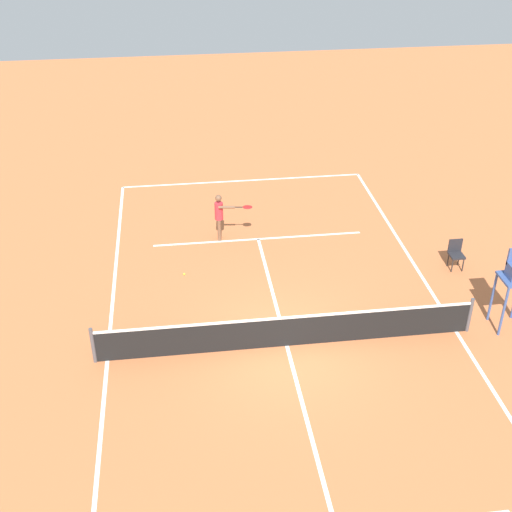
% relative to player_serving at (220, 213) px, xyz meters
% --- Properties ---
extents(ground_plane, '(60.00, 60.00, 0.00)m').
position_rel_player_serving_xyz_m(ground_plane, '(-1.25, 5.95, -0.98)').
color(ground_plane, '#C66B3D').
extents(court_lines, '(9.58, 21.12, 0.01)m').
position_rel_player_serving_xyz_m(court_lines, '(-1.25, 5.95, -0.98)').
color(court_lines, white).
rests_on(court_lines, ground).
extents(tennis_net, '(10.18, 0.10, 1.07)m').
position_rel_player_serving_xyz_m(tennis_net, '(-1.25, 5.95, -0.49)').
color(tennis_net, '#4C4C51').
rests_on(tennis_net, ground).
extents(player_serving, '(1.24, 0.68, 1.66)m').
position_rel_player_serving_xyz_m(player_serving, '(0.00, 0.00, 0.00)').
color(player_serving, brown).
rests_on(player_serving, ground).
extents(tennis_ball, '(0.07, 0.07, 0.07)m').
position_rel_player_serving_xyz_m(tennis_ball, '(1.34, 2.10, -0.95)').
color(tennis_ball, '#CCE033').
rests_on(tennis_ball, ground).
extents(courtside_chair_mid, '(0.44, 0.46, 0.95)m').
position_rel_player_serving_xyz_m(courtside_chair_mid, '(-7.17, 2.76, -0.45)').
color(courtside_chair_mid, '#262626').
rests_on(courtside_chair_mid, ground).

